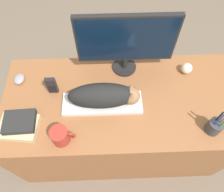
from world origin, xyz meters
TOP-DOWN VIEW (x-y plane):
  - ground_plane at (0.00, 0.00)m, footprint 12.00×12.00m
  - desk at (0.00, 0.34)m, footprint 1.48×0.68m
  - keyboard at (-0.12, 0.31)m, footprint 0.48×0.15m
  - cat at (-0.10, 0.31)m, footprint 0.41×0.14m
  - monitor at (0.03, 0.58)m, footprint 0.59×0.16m
  - computer_mouse at (-0.65, 0.50)m, footprint 0.07×0.08m
  - coffee_mug at (-0.34, 0.09)m, footprint 0.13×0.10m
  - pen_cup at (0.50, 0.12)m, footprint 0.08×0.08m
  - baseball at (0.44, 0.54)m, footprint 0.07×0.07m
  - phone at (-0.42, 0.41)m, footprint 0.06×0.03m
  - book_stack at (-0.58, 0.17)m, footprint 0.23×0.18m

SIDE VIEW (x-z plane):
  - ground_plane at x=0.00m, z-range 0.00..0.00m
  - desk at x=0.00m, z-range 0.00..0.70m
  - keyboard at x=-0.12m, z-range 0.70..0.72m
  - computer_mouse at x=-0.65m, z-range 0.70..0.73m
  - book_stack at x=-0.58m, z-range 0.70..0.77m
  - baseball at x=0.44m, z-range 0.70..0.77m
  - pen_cup at x=0.50m, z-range 0.65..0.85m
  - coffee_mug at x=-0.34m, z-range 0.70..0.81m
  - phone at x=-0.42m, z-range 0.70..0.83m
  - cat at x=-0.10m, z-range 0.72..0.88m
  - monitor at x=0.03m, z-range 0.73..1.16m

